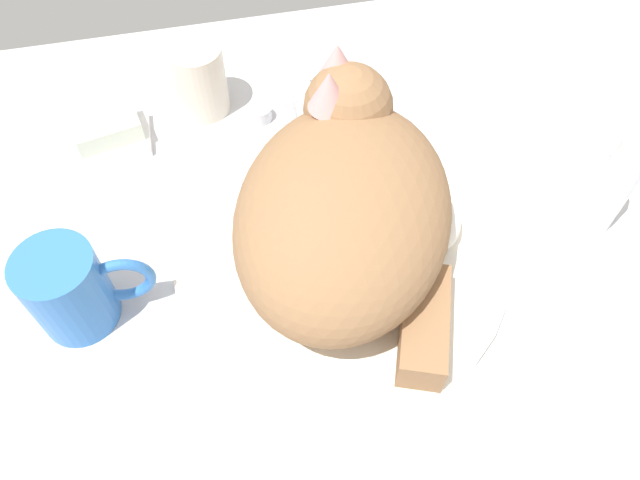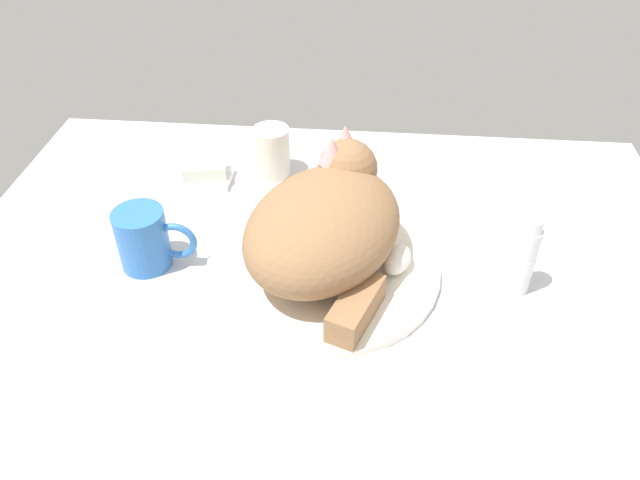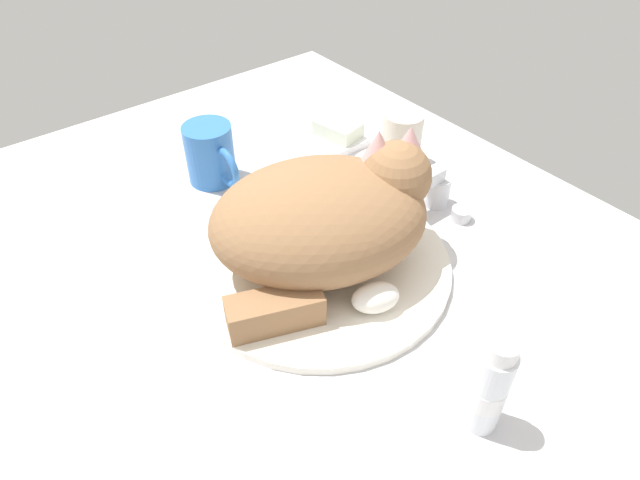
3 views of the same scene
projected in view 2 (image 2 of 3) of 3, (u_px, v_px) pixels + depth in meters
ground_plane at (323, 278)px, 89.40cm from camera, size 110.00×82.50×3.00cm
sink_basin at (323, 268)px, 88.10cm from camera, size 33.23×33.23×1.13cm
faucet at (334, 176)px, 102.64cm from camera, size 12.25×9.50×6.46cm
cat at (327, 223)px, 84.06cm from camera, size 28.57×31.93×15.82cm
coffee_mug at (145, 239)px, 86.87cm from camera, size 11.47×7.23×9.05cm
rinse_cup at (272, 151)px, 105.82cm from camera, size 6.20×6.20×8.67cm
soap_dish at (206, 178)px, 106.25cm from camera, size 9.00×6.40×1.20cm
soap_bar at (204, 169)px, 105.10cm from camera, size 8.13×6.35×2.44cm
toothpaste_bottle at (523, 258)px, 82.11cm from camera, size 3.55×3.55×12.09cm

